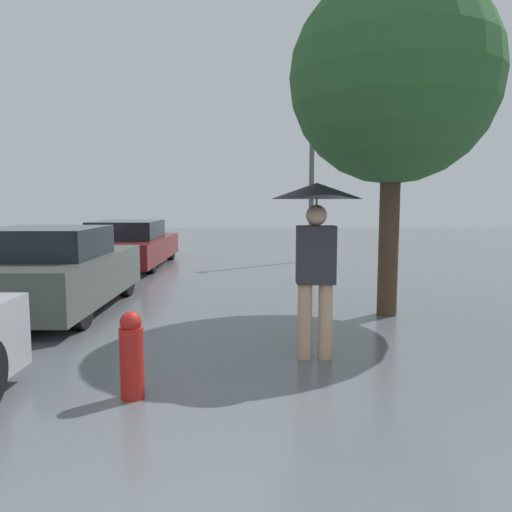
{
  "coord_description": "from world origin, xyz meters",
  "views": [
    {
      "loc": [
        -0.09,
        -1.53,
        1.73
      ],
      "look_at": [
        -0.08,
        3.79,
        1.13
      ],
      "focal_mm": 35.0,
      "sensor_mm": 36.0,
      "label": 1
    }
  ],
  "objects_px": {
    "tree": "(392,80)",
    "street_lamp": "(311,162)",
    "pedestrian": "(315,226)",
    "parked_car_middle": "(50,271)",
    "fire_hydrant": "(131,355)",
    "parked_car_farthest": "(128,245)"
  },
  "relations": [
    {
      "from": "parked_car_farthest",
      "to": "street_lamp",
      "type": "height_order",
      "value": "street_lamp"
    },
    {
      "from": "tree",
      "to": "street_lamp",
      "type": "distance_m",
      "value": 6.76
    },
    {
      "from": "fire_hydrant",
      "to": "tree",
      "type": "bearing_deg",
      "value": 46.21
    },
    {
      "from": "parked_car_farthest",
      "to": "tree",
      "type": "bearing_deg",
      "value": -46.68
    },
    {
      "from": "parked_car_farthest",
      "to": "tree",
      "type": "relative_size",
      "value": 0.89
    },
    {
      "from": "pedestrian",
      "to": "tree",
      "type": "bearing_deg",
      "value": 57.36
    },
    {
      "from": "street_lamp",
      "to": "parked_car_middle",
      "type": "bearing_deg",
      "value": -126.57
    },
    {
      "from": "parked_car_farthest",
      "to": "fire_hydrant",
      "type": "bearing_deg",
      "value": -75.69
    },
    {
      "from": "parked_car_middle",
      "to": "parked_car_farthest",
      "type": "height_order",
      "value": "parked_car_middle"
    },
    {
      "from": "parked_car_farthest",
      "to": "tree",
      "type": "distance_m",
      "value": 8.27
    },
    {
      "from": "tree",
      "to": "pedestrian",
      "type": "bearing_deg",
      "value": -122.64
    },
    {
      "from": "parked_car_middle",
      "to": "fire_hydrant",
      "type": "distance_m",
      "value": 4.09
    },
    {
      "from": "tree",
      "to": "fire_hydrant",
      "type": "height_order",
      "value": "tree"
    },
    {
      "from": "parked_car_farthest",
      "to": "fire_hydrant",
      "type": "xyz_separation_m",
      "value": [
        2.25,
        -8.84,
        -0.17
      ]
    },
    {
      "from": "tree",
      "to": "fire_hydrant",
      "type": "xyz_separation_m",
      "value": [
        -3.06,
        -3.2,
        -3.06
      ]
    },
    {
      "from": "pedestrian",
      "to": "tree",
      "type": "distance_m",
      "value": 3.18
    },
    {
      "from": "fire_hydrant",
      "to": "pedestrian",
      "type": "bearing_deg",
      "value": 32.72
    },
    {
      "from": "parked_car_farthest",
      "to": "tree",
      "type": "height_order",
      "value": "tree"
    },
    {
      "from": "pedestrian",
      "to": "parked_car_farthest",
      "type": "height_order",
      "value": "pedestrian"
    },
    {
      "from": "tree",
      "to": "street_lamp",
      "type": "height_order",
      "value": "tree"
    },
    {
      "from": "pedestrian",
      "to": "street_lamp",
      "type": "distance_m",
      "value": 8.95
    },
    {
      "from": "parked_car_middle",
      "to": "street_lamp",
      "type": "relative_size",
      "value": 0.79
    }
  ]
}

